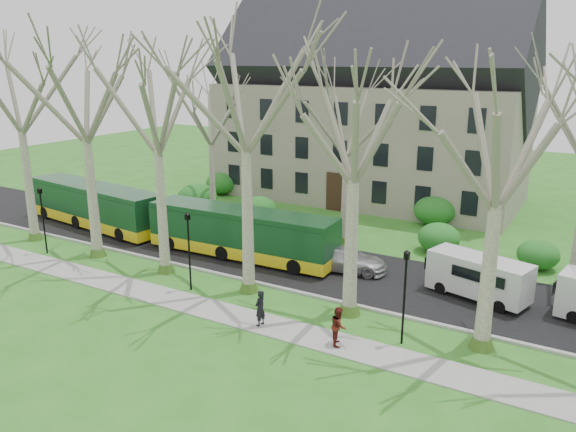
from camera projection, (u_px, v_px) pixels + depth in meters
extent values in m
plane|color=#2F6C1F|center=(295.00, 306.00, 28.71)|extent=(120.00, 120.00, 0.00)
cube|color=gray|center=(269.00, 325.00, 26.62)|extent=(70.00, 2.00, 0.06)
cube|color=black|center=(341.00, 272.00, 33.29)|extent=(80.00, 8.00, 0.06)
cube|color=#A5A39E|center=(309.00, 295.00, 29.94)|extent=(80.00, 0.25, 0.14)
cube|color=gray|center=(368.00, 142.00, 50.24)|extent=(26.00, 12.00, 10.00)
cylinder|color=black|center=(44.00, 224.00, 36.01)|extent=(0.10, 0.10, 4.00)
cube|color=black|center=(40.00, 191.00, 35.42)|extent=(0.22, 0.22, 0.30)
cylinder|color=black|center=(189.00, 255.00, 30.23)|extent=(0.10, 0.10, 4.00)
cube|color=black|center=(187.00, 217.00, 29.64)|extent=(0.22, 0.22, 0.30)
cylinder|color=black|center=(404.00, 302.00, 24.45)|extent=(0.10, 0.10, 4.00)
cube|color=black|center=(407.00, 256.00, 23.86)|extent=(0.22, 0.22, 0.30)
ellipsoid|color=#1C6421|center=(197.00, 200.00, 46.15)|extent=(2.60, 2.60, 2.00)
ellipsoid|color=#1C6421|center=(259.00, 209.00, 43.26)|extent=(2.60, 2.60, 2.00)
ellipsoid|color=#1C6421|center=(439.00, 237.00, 36.51)|extent=(2.60, 2.60, 2.00)
ellipsoid|color=#1C6421|center=(538.00, 253.00, 33.62)|extent=(2.60, 2.60, 2.00)
ellipsoid|color=#1C6421|center=(221.00, 184.00, 52.11)|extent=(2.60, 2.60, 2.00)
ellipsoid|color=#1C6421|center=(435.00, 212.00, 42.47)|extent=(2.60, 2.60, 2.00)
imported|color=silver|center=(345.00, 259.00, 33.24)|extent=(5.17, 2.81, 1.42)
imported|color=black|center=(260.00, 308.00, 26.33)|extent=(0.47, 0.67, 1.75)
imported|color=#591914|center=(339.00, 326.00, 24.59)|extent=(0.97, 1.06, 1.76)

